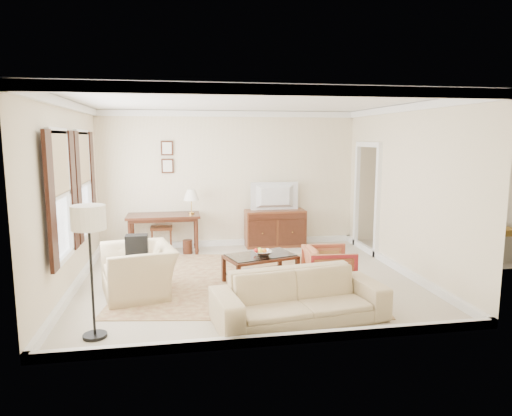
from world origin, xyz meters
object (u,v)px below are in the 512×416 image
object	(u,v)px
writing_desk	(164,220)
sideboard	(275,228)
tv	(275,187)
coffee_table	(260,261)
sofa	(300,289)
club_armchair	(138,262)
striped_armchair	(329,266)

from	to	relation	value
writing_desk	sideboard	world-z (taller)	writing_desk
tv	coffee_table	size ratio (longest dim) A/B	0.79
sofa	club_armchair	bearing A→B (deg)	138.30
writing_desk	coffee_table	bearing A→B (deg)	-54.76
tv	coffee_table	xyz separation A→B (m)	(-0.76, -2.42, -0.93)
sideboard	coffee_table	world-z (taller)	sideboard
tv	club_armchair	world-z (taller)	tv
striped_armchair	club_armchair	size ratio (longest dim) A/B	0.65
writing_desk	tv	xyz separation A→B (m)	(2.36, 0.17, 0.60)
tv	sofa	world-z (taller)	tv
writing_desk	coffee_table	world-z (taller)	writing_desk
tv	sofa	distance (m)	4.18
striped_armchair	coffee_table	bearing A→B (deg)	67.23
sideboard	coffee_table	xyz separation A→B (m)	(-0.76, -2.44, -0.04)
striped_armchair	tv	bearing A→B (deg)	8.48
tv	club_armchair	xyz separation A→B (m)	(-2.66, -2.66, -0.79)
club_armchair	striped_armchair	bearing A→B (deg)	71.27
sofa	tv	bearing A→B (deg)	74.00
club_armchair	sofa	size ratio (longest dim) A/B	0.52
coffee_table	striped_armchair	world-z (taller)	striped_armchair
sideboard	coffee_table	distance (m)	2.56
writing_desk	club_armchair	bearing A→B (deg)	-96.91
club_armchair	sofa	world-z (taller)	club_armchair
striped_armchair	club_armchair	distance (m)	2.90
writing_desk	tv	distance (m)	2.44
writing_desk	tv	bearing A→B (deg)	4.03
club_armchair	coffee_table	bearing A→B (deg)	83.67
tv	coffee_table	bearing A→B (deg)	72.52
club_armchair	writing_desk	bearing A→B (deg)	159.45
writing_desk	striped_armchair	world-z (taller)	writing_desk
tv	striped_armchair	bearing A→B (deg)	94.37
writing_desk	tv	size ratio (longest dim) A/B	1.48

